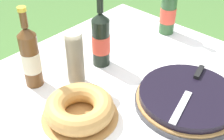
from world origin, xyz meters
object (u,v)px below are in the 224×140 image
object	(u,v)px
bundt_cake	(79,109)
cup_stack	(75,58)
cider_bottle_green	(168,11)
cider_bottle_amber	(30,57)
juice_bottle_red	(101,39)
serving_knife	(191,87)
berry_tart	(188,98)

from	to	relation	value
bundt_cake	cup_stack	world-z (taller)	cup_stack
cider_bottle_green	cider_bottle_amber	world-z (taller)	cider_bottle_amber
cider_bottle_amber	juice_bottle_red	world-z (taller)	cider_bottle_amber
serving_knife	cider_bottle_green	world-z (taller)	cider_bottle_green
serving_knife	bundt_cake	distance (m)	0.44
juice_bottle_red	cup_stack	bearing A→B (deg)	-173.31
serving_knife	cup_stack	xyz separation A→B (m)	(-0.22, 0.42, 0.06)
cider_bottle_amber	juice_bottle_red	distance (m)	0.32
berry_tart	bundt_cake	bearing A→B (deg)	142.61
cider_bottle_amber	juice_bottle_red	size ratio (longest dim) A/B	1.04
cider_bottle_green	juice_bottle_red	distance (m)	0.45
serving_knife	cup_stack	size ratio (longest dim) A/B	1.53
berry_tart	serving_knife	size ratio (longest dim) A/B	1.11
berry_tart	cider_bottle_green	distance (m)	0.59
juice_bottle_red	berry_tart	bearing A→B (deg)	-86.75
cup_stack	juice_bottle_red	size ratio (longest dim) A/B	0.71
berry_tart	cider_bottle_green	xyz separation A→B (m)	(0.43, 0.39, 0.10)
bundt_cake	cup_stack	size ratio (longest dim) A/B	1.19
berry_tart	cider_bottle_green	bearing A→B (deg)	42.66
berry_tart	cup_stack	world-z (taller)	cup_stack
berry_tart	cider_bottle_amber	xyz separation A→B (m)	(-0.32, 0.55, 0.11)
bundt_cake	cup_stack	distance (m)	0.23
serving_knife	cider_bottle_green	bearing A→B (deg)	-150.21
cup_stack	cider_bottle_amber	distance (m)	0.18
cider_bottle_green	cider_bottle_amber	xyz separation A→B (m)	(-0.75, 0.15, 0.01)
serving_knife	bundt_cake	world-z (taller)	bundt_cake
cider_bottle_green	juice_bottle_red	size ratio (longest dim) A/B	0.98
berry_tart	bundt_cake	distance (m)	0.42
cider_bottle_green	juice_bottle_red	world-z (taller)	juice_bottle_red
cider_bottle_amber	serving_knife	bearing A→B (deg)	-56.70
cup_stack	juice_bottle_red	xyz separation A→B (m)	(0.17, 0.02, 0.01)
berry_tart	cider_bottle_green	size ratio (longest dim) A/B	1.24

